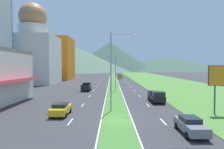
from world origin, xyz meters
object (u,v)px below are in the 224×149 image
car_6 (62,109)px  pickup_truck_1 (158,97)px  street_lamp_near (114,67)px  pickup_truck_0 (87,87)px  car_5 (120,76)px  car_3 (120,76)px  car_1 (121,77)px  car_2 (192,125)px  street_lamp_mid (115,70)px

car_6 → pickup_truck_1: pickup_truck_1 is taller
street_lamp_near → pickup_truck_0: size_ratio=1.96×
car_5 → car_3: bearing=-1.0°
car_1 → street_lamp_near: bearing=-3.0°
car_1 → pickup_truck_1: bearing=3.0°
car_2 → street_lamp_near: bearing=-143.1°
car_6 → pickup_truck_0: size_ratio=0.80×
street_lamp_near → pickup_truck_1: (7.31, 6.89, -5.07)m
car_2 → pickup_truck_1: size_ratio=0.84×
car_6 → car_3: bearing=-6.9°
car_2 → car_6: bearing=-117.3°
car_2 → car_5: size_ratio=0.97×
street_lamp_near → car_2: 12.63m
car_6 → pickup_truck_0: 25.86m
car_1 → pickup_truck_1: pickup_truck_1 is taller
street_lamp_mid → pickup_truck_1: size_ratio=1.63×
street_lamp_mid → car_2: bearing=-78.2°
street_lamp_mid → pickup_truck_1: street_lamp_mid is taller
street_lamp_mid → pickup_truck_0: street_lamp_mid is taller
car_3 → pickup_truck_0: pickup_truck_0 is taller
street_lamp_near → street_lamp_mid: bearing=89.3°
car_1 → car_5: size_ratio=0.87×
street_lamp_near → car_5: size_ratio=2.27×
street_lamp_near → pickup_truck_1: street_lamp_near is taller
pickup_truck_0 → pickup_truck_1: (13.92, -16.73, 0.00)m
street_lamp_near → car_1: 73.18m
car_5 → car_6: 93.08m
street_lamp_near → pickup_truck_1: bearing=43.3°
street_lamp_near → pickup_truck_0: 25.04m
street_lamp_mid → car_5: size_ratio=1.89×
street_lamp_mid → car_1: bearing=85.9°
pickup_truck_1 → car_1: bearing=-177.0°
car_1 → pickup_truck_0: size_ratio=0.75×
street_lamp_near → car_1: (3.86, 72.89, -5.24)m
street_lamp_near → car_2: (6.88, -9.18, -5.27)m
pickup_truck_0 → car_2: bearing=-157.6°
pickup_truck_0 → car_6: bearing=-179.9°
street_lamp_near → car_5: bearing=87.5°
street_lamp_near → pickup_truck_0: bearing=105.6°
car_3 → pickup_truck_0: 59.99m
car_3 → pickup_truck_0: (-10.37, -59.08, 0.27)m
car_3 → pickup_truck_1: (3.54, -75.82, 0.27)m
street_lamp_mid → car_5: bearing=86.9°
street_lamp_mid → pickup_truck_1: 17.58m
car_6 → pickup_truck_0: bearing=0.1°
car_6 → street_lamp_near: bearing=-71.2°
street_lamp_near → car_3: street_lamp_near is taller
street_lamp_mid → car_2: street_lamp_mid is taller
car_5 → car_1: bearing=-0.1°
car_5 → street_lamp_mid: bearing=-3.1°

